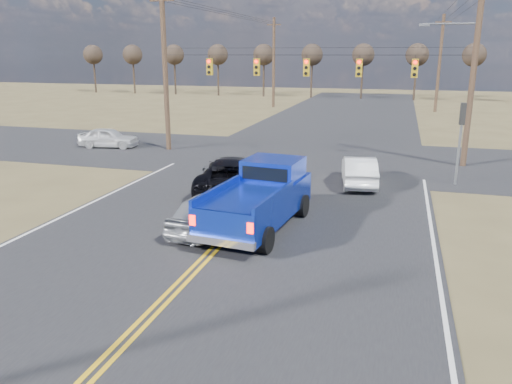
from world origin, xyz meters
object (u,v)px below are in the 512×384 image
(black_suv, at_px, (231,175))
(white_car_queue, at_px, (359,171))
(pickup_truck, at_px, (260,198))
(silver_suv, at_px, (210,211))
(cross_car_west, at_px, (108,138))
(dgrey_car_queue, at_px, (233,171))

(black_suv, distance_m, white_car_queue, 6.18)
(pickup_truck, height_order, silver_suv, pickup_truck)
(black_suv, height_order, cross_car_west, black_suv)
(silver_suv, bearing_deg, black_suv, -73.63)
(white_car_queue, relative_size, dgrey_car_queue, 0.89)
(silver_suv, xyz_separation_m, dgrey_car_queue, (-1.26, 6.27, -0.01))
(pickup_truck, xyz_separation_m, dgrey_car_queue, (-2.89, 5.47, -0.41))
(pickup_truck, height_order, black_suv, pickup_truck)
(pickup_truck, bearing_deg, white_car_queue, 73.88)
(cross_car_west, bearing_deg, white_car_queue, -116.39)
(cross_car_west, bearing_deg, black_suv, -134.51)
(silver_suv, xyz_separation_m, white_car_queue, (4.53, 7.95, -0.01))
(black_suv, xyz_separation_m, cross_car_west, (-11.44, 8.22, -0.11))
(silver_suv, bearing_deg, cross_car_west, -41.26)
(black_suv, bearing_deg, pickup_truck, 111.08)
(white_car_queue, xyz_separation_m, dgrey_car_queue, (-5.80, -1.67, -0.00))
(white_car_queue, bearing_deg, pickup_truck, 59.18)
(pickup_truck, height_order, white_car_queue, pickup_truck)
(black_suv, bearing_deg, dgrey_car_queue, -85.00)
(dgrey_car_queue, distance_m, cross_car_west, 13.16)
(black_suv, xyz_separation_m, dgrey_car_queue, (-0.31, 1.18, -0.08))
(silver_suv, bearing_deg, dgrey_car_queue, -72.81)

